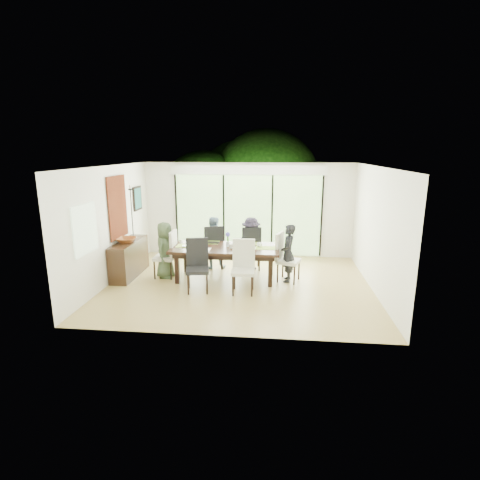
# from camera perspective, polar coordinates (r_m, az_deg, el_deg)

# --- Properties ---
(floor) EXTENTS (6.00, 5.00, 0.01)m
(floor) POSITION_cam_1_polar(r_m,az_deg,el_deg) (8.76, -0.17, -6.79)
(floor) COLOR olive
(floor) RESTS_ON ground
(ceiling) EXTENTS (6.00, 5.00, 0.01)m
(ceiling) POSITION_cam_1_polar(r_m,az_deg,el_deg) (8.22, -0.18, 11.22)
(ceiling) COLOR white
(ceiling) RESTS_ON wall_back
(wall_back) EXTENTS (6.00, 0.02, 2.70)m
(wall_back) POSITION_cam_1_polar(r_m,az_deg,el_deg) (10.84, 1.21, 4.60)
(wall_back) COLOR white
(wall_back) RESTS_ON floor
(wall_front) EXTENTS (6.00, 0.02, 2.70)m
(wall_front) POSITION_cam_1_polar(r_m,az_deg,el_deg) (5.97, -2.68, -2.94)
(wall_front) COLOR white
(wall_front) RESTS_ON floor
(wall_left) EXTENTS (0.02, 5.00, 2.70)m
(wall_left) POSITION_cam_1_polar(r_m,az_deg,el_deg) (9.19, -19.19, 2.20)
(wall_left) COLOR silver
(wall_left) RESTS_ON floor
(wall_right) EXTENTS (0.02, 5.00, 2.70)m
(wall_right) POSITION_cam_1_polar(r_m,az_deg,el_deg) (8.61, 20.17, 1.40)
(wall_right) COLOR white
(wall_right) RESTS_ON floor
(glass_doors) EXTENTS (4.20, 0.02, 2.30)m
(glass_doors) POSITION_cam_1_polar(r_m,az_deg,el_deg) (10.83, 1.19, 3.78)
(glass_doors) COLOR #598C3F
(glass_doors) RESTS_ON wall_back
(blinds_header) EXTENTS (4.40, 0.06, 0.28)m
(blinds_header) POSITION_cam_1_polar(r_m,az_deg,el_deg) (10.67, 1.22, 10.67)
(blinds_header) COLOR white
(blinds_header) RESTS_ON wall_back
(mullion_a) EXTENTS (0.05, 0.04, 2.30)m
(mullion_a) POSITION_cam_1_polar(r_m,az_deg,el_deg) (11.18, -9.63, 3.91)
(mullion_a) COLOR black
(mullion_a) RESTS_ON wall_back
(mullion_b) EXTENTS (0.05, 0.04, 2.30)m
(mullion_b) POSITION_cam_1_polar(r_m,az_deg,el_deg) (10.90, -2.49, 3.84)
(mullion_b) COLOR black
(mullion_b) RESTS_ON wall_back
(mullion_c) EXTENTS (0.05, 0.04, 2.30)m
(mullion_c) POSITION_cam_1_polar(r_m,az_deg,el_deg) (10.79, 4.90, 3.70)
(mullion_c) COLOR black
(mullion_c) RESTS_ON wall_back
(mullion_d) EXTENTS (0.05, 0.04, 2.30)m
(mullion_d) POSITION_cam_1_polar(r_m,az_deg,el_deg) (10.86, 12.32, 3.50)
(mullion_d) COLOR black
(mullion_d) RESTS_ON wall_back
(side_window) EXTENTS (0.02, 0.90, 1.00)m
(side_window) POSITION_cam_1_polar(r_m,az_deg,el_deg) (8.10, -22.53, 1.53)
(side_window) COLOR #8CAD7F
(side_window) RESTS_ON wall_left
(deck) EXTENTS (6.00, 1.80, 0.10)m
(deck) POSITION_cam_1_polar(r_m,az_deg,el_deg) (12.00, 1.52, -1.35)
(deck) COLOR #4E2E21
(deck) RESTS_ON ground
(rail_top) EXTENTS (6.00, 0.08, 0.06)m
(rail_top) POSITION_cam_1_polar(r_m,az_deg,el_deg) (12.64, 1.81, 2.21)
(rail_top) COLOR brown
(rail_top) RESTS_ON deck
(foliage_left) EXTENTS (3.20, 3.20, 3.20)m
(foliage_left) POSITION_cam_1_polar(r_m,az_deg,el_deg) (13.72, -5.44, 6.82)
(foliage_left) COLOR #14380F
(foliage_left) RESTS_ON ground
(foliage_mid) EXTENTS (4.00, 4.00, 4.00)m
(foliage_mid) POSITION_cam_1_polar(r_m,az_deg,el_deg) (14.03, 3.96, 8.48)
(foliage_mid) COLOR #14380F
(foliage_mid) RESTS_ON ground
(foliage_right) EXTENTS (2.80, 2.80, 2.80)m
(foliage_right) POSITION_cam_1_polar(r_m,az_deg,el_deg) (13.35, 11.58, 5.64)
(foliage_right) COLOR #14380F
(foliage_right) RESTS_ON ground
(foliage_far) EXTENTS (3.60, 3.60, 3.60)m
(foliage_far) POSITION_cam_1_polar(r_m,az_deg,el_deg) (14.81, 0.13, 8.08)
(foliage_far) COLOR #14380F
(foliage_far) RESTS_ON ground
(table_top) EXTENTS (2.55, 1.17, 0.06)m
(table_top) POSITION_cam_1_polar(r_m,az_deg,el_deg) (8.90, -2.22, -1.27)
(table_top) COLOR black
(table_top) RESTS_ON floor
(table_apron) EXTENTS (2.34, 0.96, 0.11)m
(table_apron) POSITION_cam_1_polar(r_m,az_deg,el_deg) (8.92, -2.21, -1.86)
(table_apron) COLOR black
(table_apron) RESTS_ON floor
(table_leg_fl) EXTENTS (0.10, 0.10, 0.73)m
(table_leg_fl) POSITION_cam_1_polar(r_m,az_deg,el_deg) (8.82, -9.57, -4.29)
(table_leg_fl) COLOR black
(table_leg_fl) RESTS_ON floor
(table_leg_fr) EXTENTS (0.10, 0.10, 0.73)m
(table_leg_fr) POSITION_cam_1_polar(r_m,az_deg,el_deg) (8.52, 4.64, -4.78)
(table_leg_fr) COLOR black
(table_leg_fr) RESTS_ON floor
(table_leg_bl) EXTENTS (0.10, 0.10, 0.73)m
(table_leg_bl) POSITION_cam_1_polar(r_m,az_deg,el_deg) (9.61, -8.23, -2.73)
(table_leg_bl) COLOR black
(table_leg_bl) RESTS_ON floor
(table_leg_br) EXTENTS (0.10, 0.10, 0.73)m
(table_leg_br) POSITION_cam_1_polar(r_m,az_deg,el_deg) (9.34, 4.76, -3.12)
(table_leg_br) COLOR black
(table_leg_br) RESTS_ON floor
(chair_left_end) EXTENTS (0.49, 0.49, 1.17)m
(chair_left_end) POSITION_cam_1_polar(r_m,az_deg,el_deg) (9.27, -11.44, -2.08)
(chair_left_end) COLOR silver
(chair_left_end) RESTS_ON floor
(chair_right_end) EXTENTS (0.62, 0.62, 1.17)m
(chair_right_end) POSITION_cam_1_polar(r_m,az_deg,el_deg) (8.87, 7.45, -2.64)
(chair_right_end) COLOR white
(chair_right_end) RESTS_ON floor
(chair_far_left) EXTENTS (0.60, 0.60, 1.17)m
(chair_far_left) POSITION_cam_1_polar(r_m,az_deg,el_deg) (9.82, -4.12, -0.95)
(chair_far_left) COLOR black
(chair_far_left) RESTS_ON floor
(chair_far_right) EXTENTS (0.55, 0.55, 1.17)m
(chair_far_right) POSITION_cam_1_polar(r_m,az_deg,el_deg) (9.71, 1.70, -1.10)
(chair_far_right) COLOR black
(chair_far_right) RESTS_ON floor
(chair_near_left) EXTENTS (0.57, 0.57, 1.17)m
(chair_near_left) POSITION_cam_1_polar(r_m,az_deg,el_deg) (8.21, -6.52, -3.94)
(chair_near_left) COLOR black
(chair_near_left) RESTS_ON floor
(chair_near_right) EXTENTS (0.50, 0.50, 1.17)m
(chair_near_right) POSITION_cam_1_polar(r_m,az_deg,el_deg) (8.06, 0.46, -4.18)
(chair_near_right) COLOR silver
(chair_near_right) RESTS_ON floor
(person_left_end) EXTENTS (0.49, 0.69, 1.37)m
(person_left_end) POSITION_cam_1_polar(r_m,az_deg,el_deg) (9.24, -11.35, -1.48)
(person_left_end) COLOR #425337
(person_left_end) RESTS_ON floor
(person_right_end) EXTENTS (0.43, 0.66, 1.37)m
(person_right_end) POSITION_cam_1_polar(r_m,az_deg,el_deg) (8.84, 7.34, -2.01)
(person_right_end) COLOR black
(person_right_end) RESTS_ON floor
(person_far_left) EXTENTS (0.70, 0.50, 1.37)m
(person_far_left) POSITION_cam_1_polar(r_m,az_deg,el_deg) (9.78, -4.15, -0.40)
(person_far_left) COLOR #7089A1
(person_far_left) RESTS_ON floor
(person_far_right) EXTENTS (0.72, 0.55, 1.37)m
(person_far_right) POSITION_cam_1_polar(r_m,az_deg,el_deg) (9.66, 1.70, -0.55)
(person_far_right) COLOR black
(person_far_right) RESTS_ON floor
(placemat_left) EXTENTS (0.47, 0.34, 0.01)m
(placemat_left) POSITION_cam_1_polar(r_m,az_deg,el_deg) (9.07, -8.18, -0.89)
(placemat_left) COLOR #8FA83C
(placemat_left) RESTS_ON table_top
(placemat_right) EXTENTS (0.47, 0.34, 0.01)m
(placemat_right) POSITION_cam_1_polar(r_m,az_deg,el_deg) (8.81, 3.91, -1.21)
(placemat_right) COLOR #89A73B
(placemat_right) RESTS_ON table_top
(placemat_far_l) EXTENTS (0.47, 0.34, 0.01)m
(placemat_far_l) POSITION_cam_1_polar(r_m,az_deg,el_deg) (9.34, -4.62, -0.36)
(placemat_far_l) COLOR #92B641
(placemat_far_l) RESTS_ON table_top
(placemat_far_r) EXTENTS (0.47, 0.34, 0.01)m
(placemat_far_r) POSITION_cam_1_polar(r_m,az_deg,el_deg) (9.22, 1.51, -0.51)
(placemat_far_r) COLOR #89A93C
(placemat_far_r) RESTS_ON table_top
(placemat_paper) EXTENTS (0.47, 0.34, 0.01)m
(placemat_paper) POSITION_cam_1_polar(r_m,az_deg,el_deg) (8.70, -6.09, -1.45)
(placemat_paper) COLOR white
(placemat_paper) RESTS_ON table_top
(tablet_far_l) EXTENTS (0.28, 0.19, 0.01)m
(tablet_far_l) POSITION_cam_1_polar(r_m,az_deg,el_deg) (9.27, -4.06, -0.39)
(tablet_far_l) COLOR black
(tablet_far_l) RESTS_ON table_top
(tablet_far_r) EXTENTS (0.26, 0.18, 0.01)m
(tablet_far_r) POSITION_cam_1_polar(r_m,az_deg,el_deg) (9.17, 1.18, -0.53)
(tablet_far_r) COLOR black
(tablet_far_r) RESTS_ON table_top
(papers) EXTENTS (0.32, 0.23, 0.00)m
(papers) POSITION_cam_1_polar(r_m,az_deg,el_deg) (8.77, 2.27, -1.26)
(papers) COLOR white
(papers) RESTS_ON table_top
(platter_base) EXTENTS (0.28, 0.28, 0.03)m
(platter_base) POSITION_cam_1_polar(r_m,az_deg,el_deg) (8.69, -6.09, -1.35)
(platter_base) COLOR white
(platter_base) RESTS_ON table_top
(platter_snacks) EXTENTS (0.21, 0.21, 0.01)m
(platter_snacks) POSITION_cam_1_polar(r_m,az_deg,el_deg) (8.69, -6.09, -1.23)
(platter_snacks) COLOR orange
(platter_snacks) RESTS_ON table_top
(vase) EXTENTS (0.09, 0.09, 0.13)m
(vase) POSITION_cam_1_polar(r_m,az_deg,el_deg) (8.91, -1.86, -0.60)
(vase) COLOR silver
(vase) RESTS_ON table_top
(hyacinth_stems) EXTENTS (0.04, 0.04, 0.17)m
(hyacinth_stems) POSITION_cam_1_polar(r_m,az_deg,el_deg) (8.88, -1.87, 0.20)
(hyacinth_stems) COLOR #337226
(hyacinth_stems) RESTS_ON table_top
(hyacinth_blooms) EXTENTS (0.12, 0.12, 0.12)m
(hyacinth_blooms) POSITION_cam_1_polar(r_m,az_deg,el_deg) (8.86, -1.87, 0.87)
(hyacinth_blooms) COLOR #524ABA
(hyacinth_blooms) RESTS_ON table_top
(laptop) EXTENTS (0.38, 0.27, 0.03)m
(laptop) POSITION_cam_1_polar(r_m,az_deg,el_deg) (8.95, -7.71, -1.00)
(laptop) COLOR silver
(laptop) RESTS_ON table_top
(cup_a) EXTENTS (0.15, 0.15, 0.10)m
(cup_a) POSITION_cam_1_polar(r_m,az_deg,el_deg) (9.14, -6.44, -0.40)
(cup_a) COLOR white
(cup_a) RESTS_ON table_top
(cup_b) EXTENTS (0.14, 0.14, 0.10)m
(cup_b) POSITION_cam_1_polar(r_m,az_deg,el_deg) (8.76, -1.34, -0.95)
(cup_b) COLOR white
(cup_b) RESTS_ON table_top
(cup_c) EXTENTS (0.17, 0.17, 0.10)m
(cup_c) POSITION_cam_1_polar(r_m,az_deg,el_deg) (8.90, 2.97, -0.72)
(cup_c) COLOR white
(cup_c) RESTS_ON table_top
(book) EXTENTS (0.28, 0.29, 0.02)m
(book) POSITION_cam_1_polar(r_m,az_deg,el_deg) (8.90, -0.58, -0.97)
(book) COLOR white
(book) RESTS_ON table_top
(sideboard) EXTENTS (0.44, 1.55, 0.87)m
(sideboard) POSITION_cam_1_polar(r_m,az_deg,el_deg) (9.63, -16.51, -2.71)
(sideboard) COLOR black
(sideboard) RESTS_ON floor
(bowl) EXTENTS (0.46, 0.46, 0.11)m
(bowl) POSITION_cam_1_polar(r_m,az_deg,el_deg) (9.42, -16.94, -0.01)
(bowl) COLOR brown
(bowl) RESTS_ON sideboard
(candlestick_base) EXTENTS (0.10, 0.10, 0.04)m
(candlestick_base) POSITION_cam_1_polar(r_m,az_deg,el_deg) (9.83, -15.93, 0.40)
(candlestick_base) COLOR black
(candlestick_base) RESTS_ON sideboard
(candlestick_shaft) EXTENTS (0.02, 0.02, 1.21)m
(candlestick_shaft) POSITION_cam_1_polar(r_m,az_deg,el_deg) (9.72, -16.16, 3.90)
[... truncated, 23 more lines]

